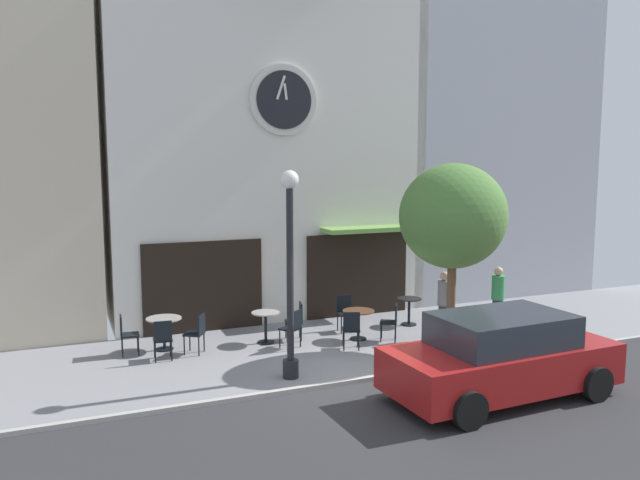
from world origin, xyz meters
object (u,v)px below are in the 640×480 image
(cafe_chair_near_tree, at_px, (163,337))
(cafe_chair_facing_wall, at_px, (293,326))
(street_lamp, at_px, (290,274))
(cafe_table_rightmost, at_px, (409,307))
(cafe_chair_mid_row, at_px, (345,310))
(parked_car_red, at_px, (501,356))
(cafe_table_near_door, at_px, (164,326))
(pedestrian_grey, at_px, (444,305))
(cafe_chair_by_entrance, at_px, (126,332))
(cafe_table_center_right, at_px, (266,322))
(cafe_chair_outer, at_px, (392,319))
(cafe_chair_corner, at_px, (197,330))
(cafe_table_center_left, at_px, (358,318))
(pedestrian_green, at_px, (498,299))
(cafe_chair_right_end, at_px, (351,327))
(cafe_chair_left_end, at_px, (297,318))
(street_tree, at_px, (453,217))

(cafe_chair_near_tree, xyz_separation_m, cafe_chair_facing_wall, (2.90, -0.24, 0.00))
(street_lamp, bearing_deg, cafe_table_rightmost, 31.24)
(cafe_chair_mid_row, bearing_deg, parked_car_red, -82.36)
(cafe_table_near_door, relative_size, pedestrian_grey, 0.48)
(cafe_chair_facing_wall, bearing_deg, cafe_chair_near_tree, 175.23)
(street_lamp, distance_m, cafe_chair_mid_row, 4.03)
(cafe_chair_by_entrance, height_order, pedestrian_grey, pedestrian_grey)
(cafe_table_center_right, xyz_separation_m, cafe_chair_outer, (2.84, -1.02, 0.01))
(cafe_chair_corner, height_order, parked_car_red, parked_car_red)
(cafe_chair_facing_wall, distance_m, parked_car_red, 4.94)
(cafe_chair_by_entrance, relative_size, parked_car_red, 0.21)
(cafe_chair_facing_wall, bearing_deg, cafe_chair_by_entrance, 164.84)
(cafe_table_near_door, relative_size, cafe_table_center_left, 1.04)
(street_lamp, distance_m, pedestrian_green, 6.18)
(street_lamp, height_order, cafe_chair_right_end, street_lamp)
(cafe_table_rightmost, distance_m, cafe_chair_right_end, 2.73)
(cafe_table_near_door, height_order, cafe_chair_right_end, cafe_chair_right_end)
(cafe_table_rightmost, height_order, cafe_chair_left_end, cafe_chair_left_end)
(cafe_chair_right_end, bearing_deg, street_lamp, -147.78)
(cafe_table_center_right, bearing_deg, cafe_table_near_door, 170.66)
(parked_car_red, bearing_deg, street_tree, 74.06)
(cafe_chair_near_tree, distance_m, cafe_chair_corner, 0.83)
(street_tree, distance_m, cafe_table_center_left, 3.38)
(cafe_chair_by_entrance, xyz_separation_m, cafe_chair_left_end, (3.94, -0.34, 0.00))
(cafe_table_center_right, height_order, cafe_chair_facing_wall, cafe_chair_facing_wall)
(cafe_chair_mid_row, relative_size, parked_car_red, 0.21)
(cafe_chair_left_end, bearing_deg, parked_car_red, -66.73)
(pedestrian_grey, bearing_deg, cafe_chair_mid_row, 138.13)
(cafe_table_near_door, xyz_separation_m, cafe_chair_by_entrance, (-0.85, -0.06, -0.03))
(street_lamp, distance_m, parked_car_red, 4.24)
(pedestrian_green, bearing_deg, pedestrian_grey, -179.43)
(cafe_chair_near_tree, bearing_deg, cafe_table_center_left, -2.22)
(cafe_table_near_door, distance_m, cafe_table_rightmost, 6.30)
(cafe_table_rightmost, xyz_separation_m, cafe_chair_mid_row, (-1.79, 0.16, 0.05))
(cafe_table_center_left, distance_m, cafe_chair_outer, 0.81)
(cafe_chair_mid_row, height_order, pedestrian_grey, pedestrian_grey)
(street_tree, xyz_separation_m, parked_car_red, (-0.78, -2.72, -2.31))
(pedestrian_green, height_order, parked_car_red, pedestrian_green)
(street_tree, distance_m, cafe_chair_corner, 6.25)
(cafe_table_center_right, relative_size, pedestrian_grey, 0.45)
(pedestrian_grey, bearing_deg, cafe_chair_corner, 168.09)
(cafe_table_near_door, relative_size, cafe_chair_by_entrance, 0.89)
(cafe_table_center_left, xyz_separation_m, cafe_chair_corner, (-3.82, 0.40, 0.00))
(cafe_table_rightmost, height_order, parked_car_red, parked_car_red)
(street_lamp, height_order, cafe_table_rightmost, street_lamp)
(cafe_chair_corner, distance_m, pedestrian_grey, 5.85)
(cafe_chair_left_end, relative_size, cafe_chair_corner, 1.00)
(street_lamp, relative_size, parked_car_red, 0.95)
(cafe_chair_by_entrance, distance_m, cafe_chair_left_end, 3.95)
(cafe_chair_near_tree, xyz_separation_m, parked_car_red, (5.36, -4.53, 0.23))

